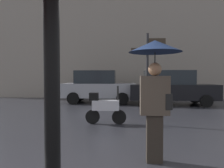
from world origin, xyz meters
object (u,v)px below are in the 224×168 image
(pedestrian_with_umbrella, at_px, (155,73))
(parked_car_right, at_px, (171,88))
(parked_scooter, at_px, (104,107))
(street_signpost, at_px, (148,69))
(parked_car_left, at_px, (98,86))

(pedestrian_with_umbrella, bearing_deg, parked_car_right, -3.67)
(parked_scooter, distance_m, street_signpost, 1.83)
(street_signpost, bearing_deg, parked_car_left, 112.03)
(parked_scooter, bearing_deg, parked_car_right, 53.45)
(parked_car_left, bearing_deg, street_signpost, 101.69)
(pedestrian_with_umbrella, height_order, parked_car_right, pedestrian_with_umbrella)
(street_signpost, bearing_deg, pedestrian_with_umbrella, -93.78)
(parked_car_left, height_order, street_signpost, street_signpost)
(pedestrian_with_umbrella, relative_size, parked_car_left, 0.52)
(pedestrian_with_umbrella, distance_m, parked_car_right, 8.11)
(parked_scooter, relative_size, parked_car_left, 0.32)
(parked_scooter, relative_size, parked_car_right, 0.29)
(parked_car_left, bearing_deg, parked_scooter, 88.66)
(parked_car_left, xyz_separation_m, parked_car_right, (4.06, -0.72, -0.02))
(parked_car_left, distance_m, street_signpost, 6.07)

